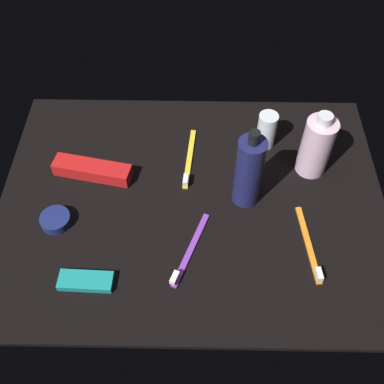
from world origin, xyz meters
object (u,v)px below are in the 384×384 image
Objects in this scene: toothbrush_yellow at (189,161)px; snack_bar_teal at (86,281)px; deodorant_stick at (267,130)px; lotion_bottle at (249,171)px; toothbrush_purple at (187,253)px; bodywash_bottle at (316,146)px; toothpaste_box_red at (92,170)px; cream_tin_left at (56,220)px; toothbrush_orange at (310,248)px.

snack_bar_teal is at bearing 58.32° from toothbrush_yellow.
deodorant_stick is at bearing -132.79° from snack_bar_teal.
lotion_bottle reaches higher than toothbrush_yellow.
lotion_bottle is 1.17× the size of toothbrush_purple.
bodywash_bottle is 49.92cm from toothpaste_box_red.
toothpaste_box_red is (21.87, -20.29, 0.99)cm from toothbrush_purple.
bodywash_bottle reaches higher than toothbrush_yellow.
cream_tin_left is (45.46, 23.50, -3.52)cm from deodorant_stick.
snack_bar_teal is (-2.61, 26.88, -0.85)cm from toothpaste_box_red.
bodywash_bottle reaches higher than toothbrush_orange.
toothbrush_purple is 0.96× the size of toothbrush_orange.
snack_bar_teal is (19.06, 30.88, 0.14)cm from toothbrush_yellow.
bodywash_bottle is 57.95cm from cream_tin_left.
toothbrush_purple is at bearing 3.72° from toothbrush_orange.
bodywash_bottle is (-15.32, -8.75, -1.53)cm from lotion_bottle.
toothbrush_yellow is at bearing -119.56° from snack_bar_teal.
toothbrush_orange is (-24.66, -1.61, 0.00)cm from toothbrush_purple.
bodywash_bottle is 1.80× the size of deodorant_stick.
deodorant_stick is (9.85, -7.43, -2.83)cm from bodywash_bottle.
snack_bar_teal is (43.92, 8.20, 0.14)cm from toothbrush_orange.
lotion_bottle is at bearing -169.62° from cream_tin_left.
toothbrush_purple is 28.57cm from cream_tin_left.
deodorant_stick is 0.88× the size of snack_bar_teal.
lotion_bottle is 2.21× the size of deodorant_stick.
lotion_bottle is 35.45cm from toothpaste_box_red.
toothbrush_orange is 50.15cm from toothpaste_box_red.
toothbrush_yellow is at bearing -2.37° from bodywash_bottle.
bodywash_bottle is 0.93× the size of toothpaste_box_red.
deodorant_stick is at bearing -76.63° from toothbrush_orange.
deodorant_stick is at bearing -152.66° from cream_tin_left.
lotion_bottle reaches higher than toothpaste_box_red.
toothbrush_orange is 1.73× the size of snack_bar_teal.
lotion_bottle is 41.42cm from cream_tin_left.
toothbrush_purple is at bearing 49.44° from lotion_bottle.
toothbrush_yellow is 22.06cm from toothpaste_box_red.
bodywash_bottle is 12.66cm from deodorant_stick.
lotion_bottle is 20.68cm from toothbrush_purple.
lotion_bottle is 17.62cm from deodorant_stick.
toothpaste_box_red is (34.18, -5.90, -7.31)cm from lotion_bottle.
bodywash_bottle is 22.76cm from toothbrush_orange.
toothbrush_yellow is (12.51, -9.90, -8.31)cm from lotion_bottle.
toothbrush_purple and toothbrush_yellow have the same top height.
toothpaste_box_red reaches higher than toothbrush_purple.
snack_bar_teal is at bearing 33.62° from lotion_bottle.
cream_tin_left is at bearing 27.34° from deodorant_stick.
lotion_bottle is 1.15× the size of toothpaste_box_red.
toothbrush_yellow is at bearing -158.19° from toothpaste_box_red.
snack_bar_teal is at bearing 18.91° from toothbrush_purple.
toothbrush_purple is (17.78, 30.56, -3.95)cm from deodorant_stick.
bodywash_bottle reaches higher than deodorant_stick.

